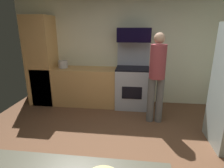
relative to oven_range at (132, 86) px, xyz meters
The scene contains 8 objects.
ground_plane 2.06m from the oven_range, 98.49° to the right, with size 5.20×4.80×0.02m, color brown.
wall_back 0.91m from the oven_range, 128.88° to the left, with size 5.20×0.12×2.60m, color beige.
lower_cabinet_run 1.20m from the oven_range, behind, with size 2.40×0.60×0.90m, color tan.
cabinet_column 2.26m from the oven_range, behind, with size 0.60×0.60×2.10m, color tan.
oven_range is the anchor object (origin of this frame).
microwave 1.16m from the oven_range, 90.00° to the left, with size 0.74×0.38×0.31m, color black.
person_cook 0.98m from the oven_range, 57.18° to the right, with size 0.31×0.30×1.75m.
stock_pot 1.74m from the oven_range, behind, with size 0.23×0.23×0.18m, color beige.
Camera 1 is at (0.33, -2.25, 1.83)m, focal length 29.80 mm.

